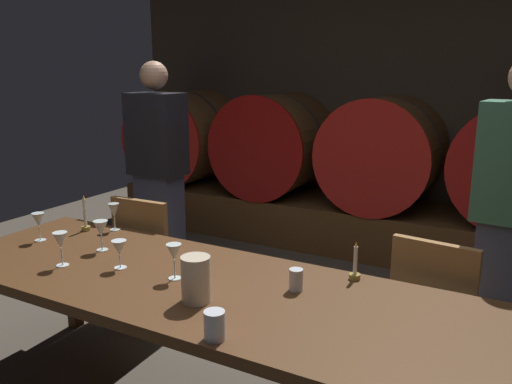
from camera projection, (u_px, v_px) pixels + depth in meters
back_wall at (405, 87)px, 4.99m from camera, size 5.95×0.24×2.94m
barrel_shelf at (381, 227)px, 4.82m from camera, size 5.36×0.90×0.42m
wine_barrel_far_left at (186, 137)px, 5.69m from camera, size 1.00×0.93×1.00m
wine_barrel_left at (275, 144)px, 5.17m from camera, size 1.00×0.93×1.00m
wine_barrel_center at (384, 152)px, 4.66m from camera, size 1.00×0.93×1.00m
dining_table at (213, 298)px, 2.31m from camera, size 2.86×0.89×0.72m
chair_left at (152, 256)px, 3.32m from camera, size 0.41×0.41×0.88m
chair_right at (437, 312)px, 2.55m from camera, size 0.45×0.45×0.88m
guest_left at (159, 181)px, 3.69m from camera, size 0.38×0.24×1.70m
guest_right at (512, 226)px, 2.64m from camera, size 0.40×0.28×1.71m
candle_left at (85, 221)px, 3.06m from camera, size 0.05×0.05×0.22m
candle_right at (355, 269)px, 2.36m from camera, size 0.05×0.05×0.18m
pitcher at (196, 279)px, 2.13m from camera, size 0.12×0.12×0.19m
wine_glass_far_left at (38, 221)px, 2.87m from camera, size 0.07×0.07×0.16m
wine_glass_left at (114, 212)px, 3.05m from camera, size 0.07×0.07×0.16m
wine_glass_center_left at (60, 241)px, 2.50m from camera, size 0.07×0.07×0.17m
wine_glass_center_right at (101, 230)px, 2.71m from camera, size 0.08×0.08×0.16m
wine_glass_right at (119, 249)px, 2.47m from camera, size 0.07×0.07×0.14m
wine_glass_far_right at (174, 253)px, 2.34m from camera, size 0.07×0.07×0.17m
cup_left at (215, 325)px, 1.83m from camera, size 0.08×0.08×0.11m
cup_right at (296, 280)px, 2.24m from camera, size 0.06×0.06×0.10m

